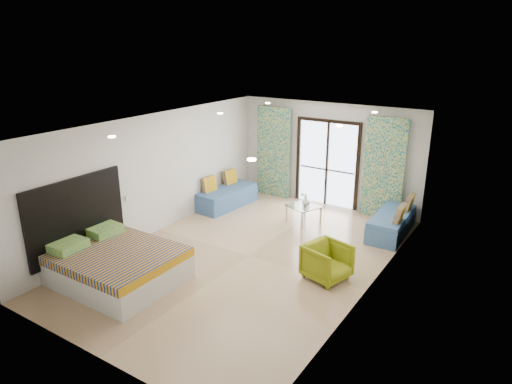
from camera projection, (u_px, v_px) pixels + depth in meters
The scene contains 24 objects.
floor at pixel (249, 256), 9.34m from camera, with size 5.00×7.50×0.01m, color tan, non-canonical shape.
ceiling at pixel (248, 125), 8.48m from camera, with size 5.00×7.50×0.01m, color silver, non-canonical shape.
wall_back at pixel (328, 155), 11.90m from camera, with size 5.00×0.01×2.70m, color silver, non-canonical shape.
wall_front at pixel (88, 272), 5.92m from camera, with size 5.00×0.01×2.70m, color silver, non-canonical shape.
wall_left at pixel (155, 174), 10.19m from camera, with size 0.01×7.50×2.70m, color silver, non-canonical shape.
wall_right at pixel (372, 220), 7.63m from camera, with size 0.01×7.50×2.70m, color silver, non-canonical shape.
balcony_door at pixel (327, 158), 11.90m from camera, with size 1.76×0.08×2.28m.
balcony_rail at pixel (327, 170), 12.01m from camera, with size 1.52×0.03×0.04m, color #595451.
curtain_left at pixel (273, 152), 12.58m from camera, with size 1.00×0.10×2.50m, color silver.
curtain_right at pixel (384, 169), 10.99m from camera, with size 1.00×0.10×2.50m, color silver.
downlight_a at pixel (112, 137), 7.62m from camera, with size 0.12×0.12×0.02m, color #FFE0B2.
downlight_b at pixel (252, 160), 6.18m from camera, with size 0.12×0.12×0.02m, color #FFE0B2.
downlight_c at pixel (220, 113), 10.00m from camera, with size 0.12×0.12×0.02m, color #FFE0B2.
downlight_d at pixel (339, 126), 8.57m from camera, with size 0.12×0.12×0.02m, color #FFE0B2.
downlight_e at pixel (268, 103), 11.60m from camera, with size 0.12×0.12×0.02m, color #FFE0B2.
downlight_f at pixel (375, 112), 10.16m from camera, with size 0.12×0.12×0.02m, color #FFE0B2.
headboard at pixel (77, 217), 8.57m from camera, with size 0.06×2.10×1.50m, color black.
switch_plate at pixel (127, 198), 9.57m from camera, with size 0.02×0.10×0.10m, color silver.
bed at pixel (116, 265), 8.30m from camera, with size 2.18×1.78×0.75m.
daybed_left at pixel (227, 196), 12.04m from camera, with size 0.83×1.82×0.88m.
daybed_right at pixel (392, 223), 10.31m from camera, with size 0.75×1.80×0.88m.
coffee_table at pixel (304, 208), 10.90m from camera, with size 0.87×0.87×0.77m.
vase at pixel (306, 201), 10.87m from camera, with size 0.20×0.20×0.20m, color white.
armchair at pixel (327, 260), 8.35m from camera, with size 0.73×0.68×0.75m, color olive.
Camera 1 is at (4.70, -7.01, 4.22)m, focal length 32.00 mm.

